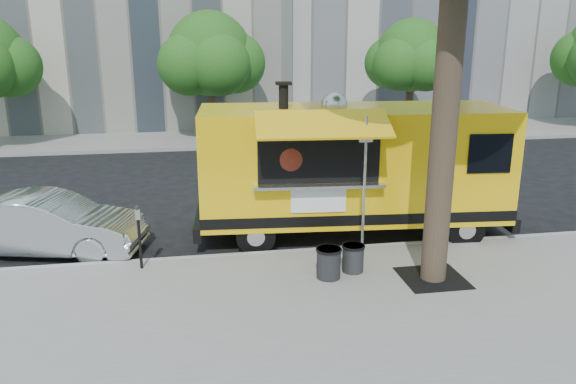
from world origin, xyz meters
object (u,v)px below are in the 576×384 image
trash_bin_left (329,262)px  far_tree_c (412,56)px  parking_meter (139,229)px  trash_bin_right (353,257)px  food_truck (351,166)px  far_tree_b (210,54)px  sedan (49,224)px  sign_post (365,180)px

trash_bin_left → far_tree_c: bearing=63.5°
parking_meter → trash_bin_right: 4.29m
parking_meter → trash_bin_left: 3.80m
food_truck → far_tree_c: bearing=67.5°
far_tree_b → food_truck: (2.77, -12.53, -2.12)m
sedan → trash_bin_right: bearing=-97.6°
far_tree_b → food_truck: far_tree_b is taller
trash_bin_left → sign_post: bearing=43.1°
sign_post → food_truck: (0.22, 1.72, -0.13)m
food_truck → trash_bin_left: bearing=-109.4°
far_tree_c → sign_post: (-6.45, -13.95, -1.87)m
far_tree_b → sign_post: bearing=-79.9°
far_tree_b → far_tree_c: far_tree_b is taller
far_tree_b → trash_bin_right: size_ratio=9.93×
far_tree_c → sign_post: 15.48m
sign_post → parking_meter: (-4.55, 0.20, -0.87)m
food_truck → sedan: food_truck is taller
sign_post → food_truck: size_ratio=0.40×
sign_post → sedan: bearing=165.3°
far_tree_c → food_truck: far_tree_c is taller
parking_meter → food_truck: size_ratio=0.18×
food_truck → sedan: bearing=-175.6°
far_tree_b → parking_meter: size_ratio=4.12×
sign_post → food_truck: 1.74m
parking_meter → sign_post: bearing=-2.5°
sign_post → sedan: sign_post is taller
far_tree_c → trash_bin_right: (-6.84, -14.61, -3.27)m
trash_bin_left → trash_bin_right: bearing=21.3°
trash_bin_right → food_truck: bearing=75.8°
food_truck → trash_bin_left: food_truck is taller
far_tree_c → sedan: bearing=-137.0°
far_tree_b → food_truck: size_ratio=0.73×
trash_bin_right → sign_post: bearing=59.7°
sign_post → food_truck: bearing=82.8°
food_truck → trash_bin_left: size_ratio=12.45×
sign_post → parking_meter: size_ratio=2.25×
far_tree_c → sedan: 18.14m
far_tree_c → trash_bin_right: 16.46m
sign_post → parking_meter: bearing=177.5°
far_tree_c → parking_meter: far_tree_c is taller
far_tree_b → sedan: far_tree_b is taller
food_truck → trash_bin_right: bearing=-99.7°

